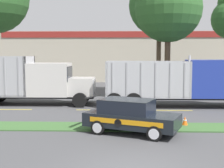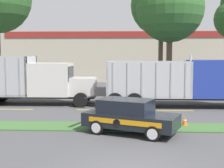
% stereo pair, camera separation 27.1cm
% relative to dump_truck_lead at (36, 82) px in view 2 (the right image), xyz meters
% --- Properties ---
extents(grass_verge, '(120.00, 1.90, 0.06)m').
position_rel_dump_truck_lead_xyz_m(grass_verge, '(6.91, -7.14, -1.61)').
color(grass_verge, '#3D6633').
rests_on(grass_verge, ground_plane).
extents(centre_line_3, '(2.40, 0.14, 0.01)m').
position_rel_dump_truck_lead_xyz_m(centre_line_3, '(-0.81, -2.19, -1.63)').
color(centre_line_3, yellow).
rests_on(centre_line_3, ground_plane).
extents(centre_line_4, '(2.40, 0.14, 0.01)m').
position_rel_dump_truck_lead_xyz_m(centre_line_4, '(4.59, -2.19, -1.63)').
color(centre_line_4, yellow).
rests_on(centre_line_4, ground_plane).
extents(centre_line_5, '(2.40, 0.14, 0.01)m').
position_rel_dump_truck_lead_xyz_m(centre_line_5, '(9.99, -2.19, -1.63)').
color(centre_line_5, yellow).
rests_on(centre_line_5, ground_plane).
extents(dump_truck_lead, '(10.60, 2.78, 3.58)m').
position_rel_dump_truck_lead_xyz_m(dump_truck_lead, '(0.00, 0.00, 0.00)').
color(dump_truck_lead, black).
rests_on(dump_truck_lead, ground_plane).
extents(dump_truck_trail, '(11.24, 2.76, 3.66)m').
position_rel_dump_truck_lead_xyz_m(dump_truck_trail, '(11.94, -0.70, 0.07)').
color(dump_truck_trail, black).
rests_on(dump_truck_trail, ground_plane).
extents(rally_car, '(4.74, 3.34, 1.65)m').
position_rel_dump_truck_lead_xyz_m(rally_car, '(6.87, -8.29, -0.80)').
color(rally_car, black).
rests_on(rally_car, ground_plane).
extents(traffic_cone, '(0.43, 0.43, 0.50)m').
position_rel_dump_truck_lead_xyz_m(traffic_cone, '(9.76, -6.71, -1.39)').
color(traffic_cone, black).
rests_on(traffic_cone, ground_plane).
extents(store_building_backdrop, '(34.59, 12.10, 6.77)m').
position_rel_dump_truck_lead_xyz_m(store_building_backdrop, '(6.92, 24.50, 1.75)').
color(store_building_backdrop, '#BCB29E').
rests_on(store_building_backdrop, ground_plane).
extents(tree_behind_right, '(5.60, 5.60, 11.71)m').
position_rel_dump_truck_lead_xyz_m(tree_behind_right, '(10.30, 3.60, 6.41)').
color(tree_behind_right, brown).
rests_on(tree_behind_right, ground_plane).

